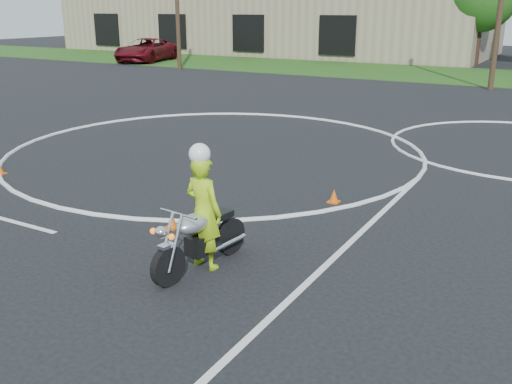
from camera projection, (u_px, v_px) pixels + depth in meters
The scene contains 8 objects.
ground at pixel (151, 175), 14.52m from camera, with size 120.00×120.00×0.00m, color black.
grass_strip at pixel (423, 73), 36.79m from camera, with size 120.00×10.00×0.02m, color #1E4714.
course_markings at pixel (302, 149), 17.08m from camera, with size 19.05×19.05×0.12m.
primary_motorcycle at pixel (199, 238), 9.11m from camera, with size 0.75×2.13×1.12m.
rider_primary_grp at pixel (203, 209), 9.08m from camera, with size 0.74×0.53×2.08m.
pickup_grp at pixel (146, 50), 44.60m from camera, with size 4.28×6.85×1.77m.
traffic_cones at pixel (399, 192), 12.71m from camera, with size 20.56×9.25×0.30m.
warehouse at pixel (273, 6), 54.75m from camera, with size 41.00×17.00×8.30m.
Camera 1 is at (9.26, -10.77, 4.06)m, focal length 40.00 mm.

